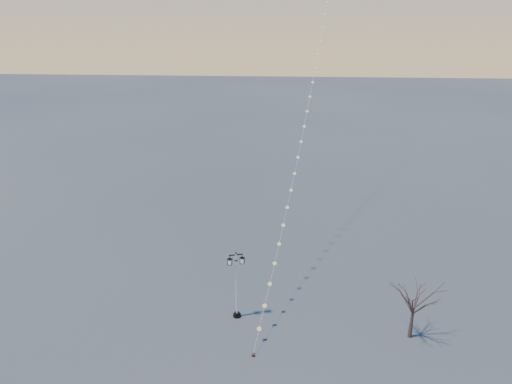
# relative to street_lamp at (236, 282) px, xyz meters

# --- Properties ---
(ground) EXTENTS (300.00, 300.00, 0.00)m
(ground) POSITION_rel_street_lamp_xyz_m (2.63, -3.09, -2.50)
(ground) COLOR #434543
(ground) RESTS_ON ground
(street_lamp) EXTENTS (1.11, 0.61, 4.52)m
(street_lamp) POSITION_rel_street_lamp_xyz_m (0.00, 0.00, 0.00)
(street_lamp) COLOR black
(street_lamp) RESTS_ON ground
(bare_tree) EXTENTS (2.23, 2.23, 3.70)m
(bare_tree) POSITION_rel_street_lamp_xyz_m (10.38, -1.11, 0.07)
(bare_tree) COLOR #3A2B23
(bare_tree) RESTS_ON ground
(kite_train) EXTENTS (7.00, 39.28, 29.58)m
(kite_train) POSITION_rel_street_lamp_xyz_m (4.56, 15.75, 12.16)
(kite_train) COLOR #361D1A
(kite_train) RESTS_ON ground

